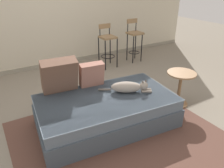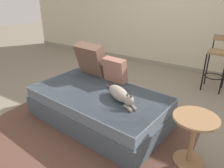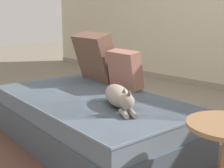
# 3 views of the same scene
# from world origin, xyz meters

# --- Properties ---
(ground_plane) EXTENTS (16.00, 16.00, 0.00)m
(ground_plane) POSITION_xyz_m (0.00, 0.00, 0.00)
(ground_plane) COLOR slate
(ground_plane) RESTS_ON ground
(area_rug) EXTENTS (2.53, 2.12, 0.01)m
(area_rug) POSITION_xyz_m (0.00, -0.70, 0.00)
(area_rug) COLOR brown
(area_rug) RESTS_ON ground
(couch) EXTENTS (1.92, 1.21, 0.42)m
(couch) POSITION_xyz_m (0.00, -0.40, 0.22)
(couch) COLOR #44505B
(couch) RESTS_ON ground
(throw_pillow_corner) EXTENTS (0.50, 0.35, 0.50)m
(throw_pillow_corner) POSITION_xyz_m (-0.46, 0.06, 0.67)
(throw_pillow_corner) COLOR brown
(throw_pillow_corner) RESTS_ON couch
(throw_pillow_middle) EXTENTS (0.36, 0.21, 0.36)m
(throw_pillow_middle) POSITION_xyz_m (-0.00, 0.01, 0.60)
(throw_pillow_middle) COLOR #936051
(throw_pillow_middle) RESTS_ON couch
(cat) EXTENTS (0.65, 0.46, 0.19)m
(cat) POSITION_xyz_m (0.34, -0.42, 0.50)
(cat) COLOR gray
(cat) RESTS_ON couch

